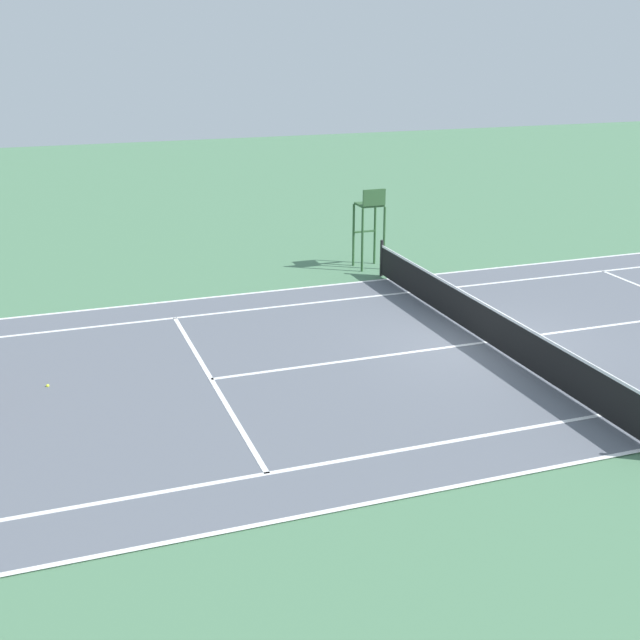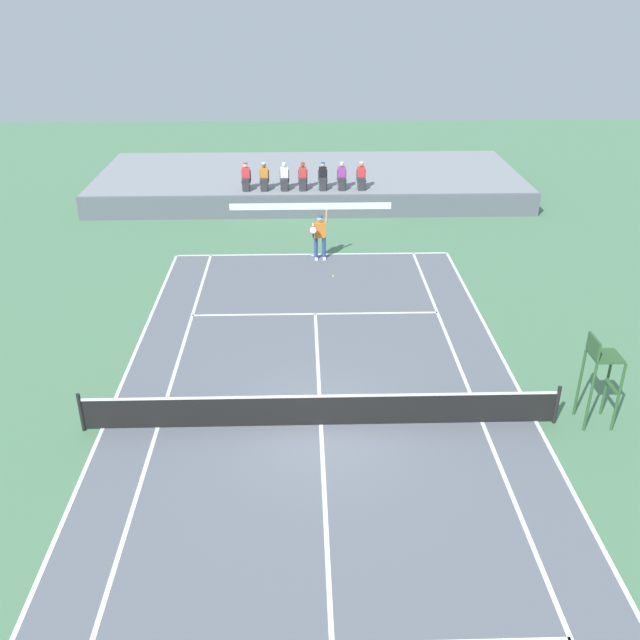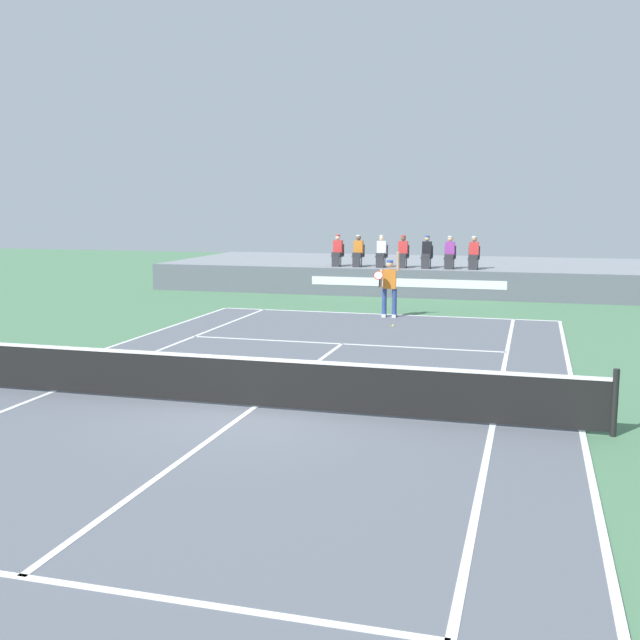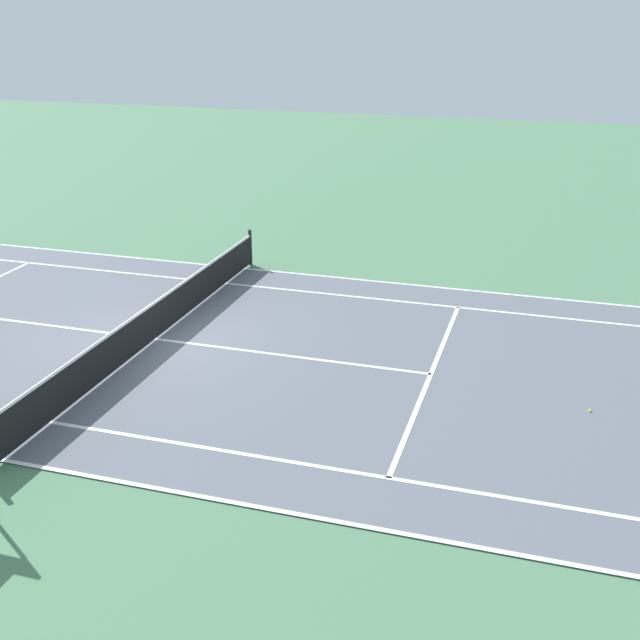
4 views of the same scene
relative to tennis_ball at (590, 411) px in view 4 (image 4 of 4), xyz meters
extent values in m
plane|color=#4C7A56|center=(-0.75, -9.58, -0.03)|extent=(80.00, 80.00, 0.00)
cube|color=slate|center=(-0.75, -9.58, -0.02)|extent=(10.98, 23.78, 0.02)
cube|color=white|center=(-6.24, -9.58, -0.01)|extent=(0.10, 23.78, 0.01)
cube|color=white|center=(4.74, -9.58, -0.01)|extent=(0.10, 23.78, 0.01)
cube|color=white|center=(-4.86, -9.58, -0.01)|extent=(0.10, 23.78, 0.01)
cube|color=white|center=(3.36, -9.58, -0.01)|extent=(0.10, 23.78, 0.01)
cube|color=white|center=(-0.75, -3.18, -0.01)|extent=(8.22, 0.10, 0.01)
cube|color=white|center=(-0.75, -9.58, -0.01)|extent=(0.10, 12.80, 0.01)
cylinder|color=black|center=(-6.69, -9.58, 0.50)|extent=(0.10, 0.10, 1.07)
cube|color=black|center=(-0.75, -9.58, 0.45)|extent=(11.78, 0.02, 0.84)
cube|color=white|center=(-0.75, -9.58, 0.87)|extent=(11.78, 0.03, 0.06)
sphere|color=#D1E533|center=(0.00, 0.00, 0.00)|extent=(0.07, 0.07, 0.07)
camera|label=1|loc=(-16.36, 0.02, 6.73)|focal=46.87mm
camera|label=2|loc=(-1.18, -24.03, 10.25)|focal=38.96mm
camera|label=3|loc=(3.89, -21.85, 3.55)|focal=42.89mm
camera|label=4|loc=(14.42, -0.98, 7.27)|focal=44.92mm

